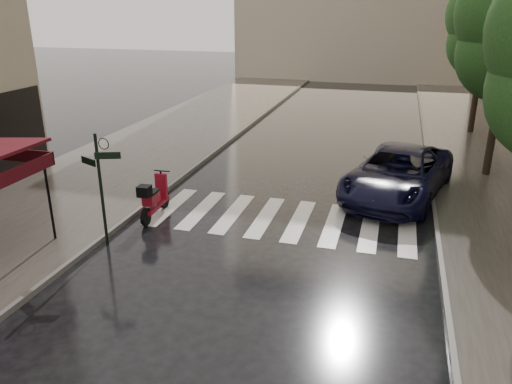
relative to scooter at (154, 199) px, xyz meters
The scene contains 11 objects.
ground 5.18m from the scooter, 80.89° to the right, with size 120.00×120.00×0.00m, color black.
sidewalk_near 7.86m from the scooter, 118.05° to the left, with size 6.00×60.00×0.12m, color #38332D.
sidewalk_far 13.06m from the scooter, 32.02° to the left, with size 5.50×60.00×0.12m, color #38332D.
curb_near 6.97m from the scooter, 95.25° to the left, with size 0.12×60.00×0.16m, color #595651.
curb_far 10.79m from the scooter, 39.93° to the left, with size 0.12×60.00×0.16m, color #595651.
crosswalk 3.94m from the scooter, 13.62° to the left, with size 7.85×3.20×0.01m.
signpost 2.45m from the scooter, 100.31° to the right, with size 1.17×0.29×3.10m.
tree_mid 13.39m from the scooter, 33.85° to the left, with size 3.80×3.80×8.34m.
tree_far 18.11m from the scooter, 52.93° to the left, with size 3.80×3.80×8.16m.
scooter is the anchor object (origin of this frame).
parked_car 8.07m from the scooter, 28.56° to the left, with size 2.73×5.91×1.64m, color black.
Camera 1 is at (6.01, -7.62, 6.12)m, focal length 35.00 mm.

